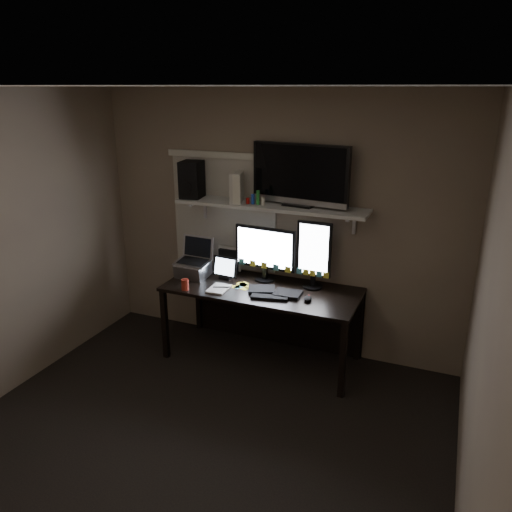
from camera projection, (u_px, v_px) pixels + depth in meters
The scene contains 21 objects.
floor at pixel (188, 451), 3.60m from camera, with size 3.60×3.60×0.00m, color black.
ceiling at pixel (168, 86), 2.80m from camera, with size 3.60×3.60×0.00m, color silver.
back_wall at pixel (276, 224), 4.77m from camera, with size 3.60×3.60×0.00m, color #6E5D4F.
right_wall at pixel (485, 344), 2.55m from camera, with size 3.60×3.60×0.00m, color #6E5D4F.
window_blinds at pixel (224, 214), 4.94m from camera, with size 1.10×0.02×1.10m, color beige.
desk at pixel (266, 301), 4.78m from camera, with size 1.80×0.75×0.73m.
wall_shelf at pixel (270, 206), 4.55m from camera, with size 1.80×0.35×0.03m, color beige.
monitor_landscape at pixel (265, 254), 4.72m from camera, with size 0.62×0.06×0.54m, color black.
monitor_portrait at pixel (314, 255), 4.52m from camera, with size 0.32×0.06×0.64m, color black.
keyboard at pixel (275, 292), 4.49m from camera, with size 0.50×0.20×0.03m, color black.
mouse at pixel (308, 299), 4.33m from camera, with size 0.07×0.11×0.04m, color black.
notepad at pixel (219, 289), 4.58m from camera, with size 0.17×0.23×0.01m, color silver.
tablet at pixel (225, 268), 4.81m from camera, with size 0.26×0.11×0.22m, color black.
file_sorter at pixel (230, 260), 4.98m from camera, with size 0.20×0.09×0.26m, color black.
laptop at pixel (193, 258), 4.83m from camera, with size 0.33×0.27×0.38m, color #B5B5BA.
cup at pixel (185, 285), 4.56m from camera, with size 0.07×0.07×0.10m, color maroon.
sticky_notes at pixel (238, 287), 4.64m from camera, with size 0.31×0.23×0.00m, color #FFF445, non-canonical shape.
tv at pixel (300, 175), 4.40m from camera, with size 0.92×0.17×0.55m, color black.
game_console at pixel (238, 187), 4.60m from camera, with size 0.07×0.23×0.27m, color beige.
speaker at pixel (192, 179), 4.77m from camera, with size 0.19×0.23×0.35m, color black.
bottles at pixel (255, 198), 4.51m from camera, with size 0.20×0.05×0.13m, color #A50F0C, non-canonical shape.
Camera 1 is at (1.58, -2.54, 2.50)m, focal length 35.00 mm.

